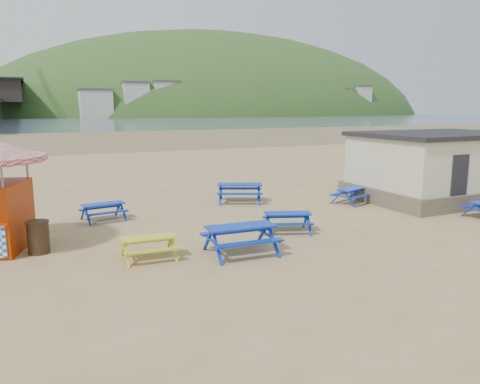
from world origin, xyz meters
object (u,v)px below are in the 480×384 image
picnic_table_blue_a (103,212)px  picnic_table_yellow (149,248)px  amenity_block (438,166)px  picnic_table_blue_b (240,193)px  litter_bin (38,237)px

picnic_table_blue_a → picnic_table_yellow: size_ratio=1.08×
picnic_table_blue_a → amenity_block: amenity_block is taller
picnic_table_blue_b → picnic_table_yellow: picnic_table_blue_b is taller
picnic_table_blue_a → picnic_table_blue_b: bearing=0.2°
picnic_table_yellow → litter_bin: (-2.87, 1.90, 0.17)m
litter_bin → amenity_block: 17.59m
picnic_table_blue_a → litter_bin: 4.19m
picnic_table_yellow → picnic_table_blue_a: bearing=98.2°
litter_bin → picnic_table_blue_b: bearing=27.2°
picnic_table_blue_a → litter_bin: size_ratio=1.79×
litter_bin → amenity_block: (17.51, 1.29, 1.07)m
amenity_block → picnic_table_blue_a: bearing=171.9°
picnic_table_blue_a → picnic_table_blue_b: size_ratio=0.70×
picnic_table_blue_a → litter_bin: (-2.40, -3.43, 0.17)m
picnic_table_yellow → amenity_block: bearing=15.5°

